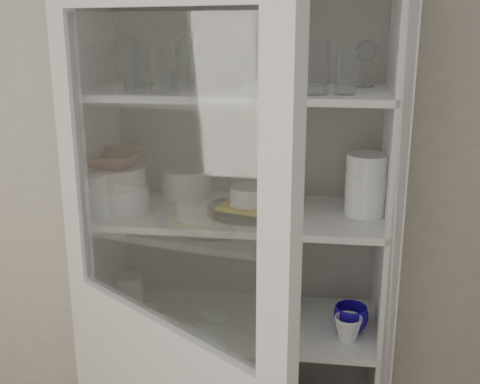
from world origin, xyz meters
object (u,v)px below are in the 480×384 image
Objects in this scene: measuring_cups at (148,314)px; goblet_3 at (366,61)px; plate_stack_front at (116,197)px; plate_stack_back at (187,182)px; pantry_cabinet at (242,289)px; goblet_2 at (266,57)px; mug_blue at (351,319)px; white_canister at (130,290)px; mug_white at (348,329)px; teal_jar at (274,302)px; cream_bowl at (114,176)px; goblet_1 at (254,56)px; glass_platter at (250,209)px; mug_teal at (269,304)px; white_ramekin at (250,195)px; goblet_0 at (129,57)px; terracotta_bowl at (113,159)px; grey_bowl_stack at (367,185)px; yellow_trivet at (250,205)px.

goblet_3 is at bearing 12.23° from measuring_cups.
plate_stack_back reaches higher than plate_stack_front.
goblet_3 reaches higher than plate_stack_back.
pantry_cabinet reaches higher than goblet_3.
goblet_2 reaches higher than measuring_cups.
plate_stack_back is at bearing 169.57° from goblet_2.
white_canister is (-0.79, 0.08, 0.01)m from mug_blue.
white_canister is (-0.78, 0.15, 0.01)m from mug_white.
teal_jar is (-0.25, 0.12, 0.02)m from mug_white.
cream_bowl is 1.77× the size of mug_blue.
goblet_1 is 0.99× the size of plate_stack_back.
glass_platter is (0.45, 0.03, -0.11)m from cream_bowl.
mug_teal is (-0.28, 0.07, 0.00)m from mug_blue.
pantry_cabinet reaches higher than goblet_2.
goblet_2 is 1.00× the size of plate_stack_back.
white_canister reaches higher than mug_teal.
goblet_1 is 1.37× the size of white_ramekin.
plate_stack_back reaches higher than mug_white.
mug_blue is 0.70m from measuring_cups.
pantry_cabinet is 11.87× the size of goblet_0.
goblet_1 reaches higher than terracotta_bowl.
goblet_2 is 1.56× the size of teal_jar.
white_ramekin is at bearing -16.11° from goblet_0.
goblet_1 is 0.92× the size of grey_bowl_stack.
white_ramekin is at bearing -8.01° from white_canister.
glass_platter is at bearing 4.13° from cream_bowl.
yellow_trivet reaches higher than teal_jar.
white_canister is at bearing 90.00° from plate_stack_front.
goblet_2 is at bearing 71.90° from white_ramekin.
glass_platter reaches higher than mug_white.
plate_stack_front reaches higher than white_canister.
goblet_1 reaches higher than mug_white.
goblet_1 is 1.85× the size of mug_teal.
yellow_trivet is 1.49× the size of white_canister.
goblet_3 is 0.87× the size of plate_stack_back.
goblet_2 is at bearing 130.22° from mug_white.
terracotta_bowl reaches higher than mug_blue.
cream_bowl reaches higher than yellow_trivet.
white_canister is at bearing 134.07° from measuring_cups.
pantry_cabinet is 0.34m from measuring_cups.
terracotta_bowl reaches higher than mug_teal.
pantry_cabinet reaches higher than goblet_1.
mug_white is (-0.02, -0.20, -0.84)m from goblet_3.
pantry_cabinet is 0.61m from cream_bowl.
yellow_trivet is (0.45, 0.03, -0.09)m from cream_bowl.
terracotta_bowl is at bearing -161.08° from mug_teal.
measuring_cups is at bearing -174.52° from yellow_trivet.
mug_teal is (0.10, -0.04, -0.03)m from pantry_cabinet.
mug_blue is 0.27m from teal_jar.
goblet_3 is 0.89m from mug_teal.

